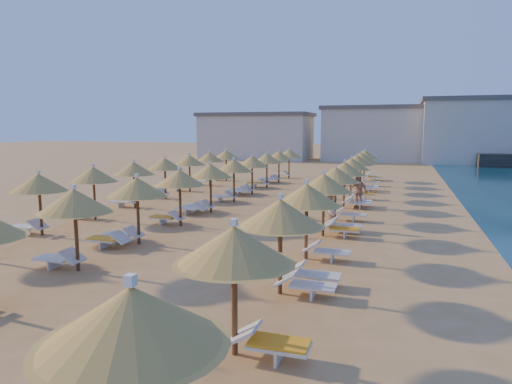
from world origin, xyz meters
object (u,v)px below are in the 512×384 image
(parasol_row_east, at_px, (336,176))
(beachgoer_b, at_px, (329,210))
(parasol_row_west, at_px, (210,172))
(beachgoer_c, at_px, (358,191))

(parasol_row_east, xyz_separation_m, beachgoer_b, (0.03, -2.05, -1.33))
(parasol_row_west, height_order, beachgoer_c, parasol_row_west)
(parasol_row_east, xyz_separation_m, beachgoer_c, (0.74, 3.87, -1.24))
(parasol_row_east, height_order, beachgoer_c, parasol_row_east)
(parasol_row_east, bearing_deg, beachgoer_c, 79.15)
(parasol_row_east, xyz_separation_m, parasol_row_west, (-6.48, 0.00, 0.00))
(parasol_row_west, relative_size, beachgoer_c, 20.20)
(beachgoer_c, bearing_deg, parasol_row_west, -127.75)
(parasol_row_west, bearing_deg, parasol_row_east, 0.00)
(beachgoer_b, bearing_deg, parasol_row_east, 158.05)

